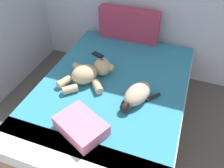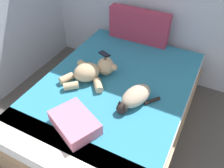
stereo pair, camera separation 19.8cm
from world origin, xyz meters
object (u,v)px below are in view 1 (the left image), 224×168
bed (112,104)px  cell_phone (98,55)px  cat (136,95)px  teddy_bear (90,73)px  throw_pillow (81,126)px  patterned_cushion (129,25)px

bed → cell_phone: cell_phone is taller
cat → bed: bearing=154.7°
teddy_bear → cell_phone: 0.45m
bed → throw_pillow: size_ratio=5.09×
bed → cell_phone: 0.63m
patterned_cushion → throw_pillow: size_ratio=1.88×
throw_pillow → cat: bearing=55.9°
cat → cell_phone: cat is taller
patterned_cushion → throw_pillow: 1.55m
patterned_cushion → throw_pillow: patterned_cushion is taller
cat → throw_pillow: size_ratio=1.05×
bed → patterned_cushion: 1.05m
cell_phone → patterned_cushion: bearing=64.8°
bed → cat: cat is taller
patterned_cushion → teddy_bear: patterned_cushion is taller
cell_phone → throw_pillow: bearing=-74.2°
bed → throw_pillow: (-0.05, -0.61, 0.33)m
bed → patterned_cushion: patterned_cushion is taller
bed → cat: size_ratio=4.82×
patterned_cushion → teddy_bear: (-0.13, -0.92, -0.12)m
bed → teddy_bear: teddy_bear is taller
patterned_cushion → cell_phone: (-0.23, -0.48, -0.20)m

